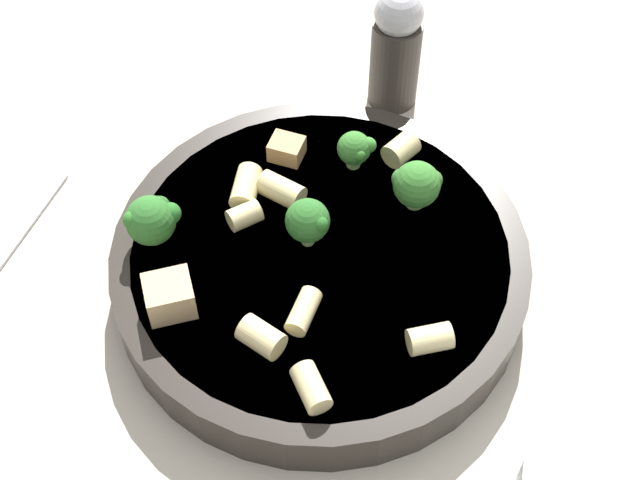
{
  "coord_description": "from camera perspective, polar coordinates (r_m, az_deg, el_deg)",
  "views": [
    {
      "loc": [
        0.32,
        -0.02,
        0.47
      ],
      "look_at": [
        0.0,
        0.0,
        0.04
      ],
      "focal_mm": 50.0,
      "sensor_mm": 36.0,
      "label": 1
    }
  ],
  "objects": [
    {
      "name": "rigatoni_7",
      "position": [
        0.59,
        5.2,
        5.78
      ],
      "size": [
        0.03,
        0.03,
        0.02
      ],
      "primitive_type": "cylinder",
      "rotation": [
        1.57,
        0.0,
        0.75
      ],
      "color": "beige",
      "rests_on": "pasta_bowl"
    },
    {
      "name": "rigatoni_2",
      "position": [
        0.55,
        -4.86,
        1.57
      ],
      "size": [
        0.02,
        0.02,
        0.01
      ],
      "primitive_type": "cylinder",
      "rotation": [
        1.57,
        0.0,
        0.47
      ],
      "color": "beige",
      "rests_on": "pasta_bowl"
    },
    {
      "name": "ground_plane",
      "position": [
        0.57,
        0.0,
        -2.65
      ],
      "size": [
        2.0,
        2.0,
        0.0
      ],
      "primitive_type": "plane",
      "color": "#BCB29E"
    },
    {
      "name": "broccoli_floret_0",
      "position": [
        0.58,
        2.29,
        5.85
      ],
      "size": [
        0.02,
        0.03,
        0.03
      ],
      "color": "#84AD60",
      "rests_on": "pasta_bowl"
    },
    {
      "name": "rigatoni_1",
      "position": [
        0.56,
        -2.49,
        3.2
      ],
      "size": [
        0.03,
        0.03,
        0.02
      ],
      "primitive_type": "cylinder",
      "rotation": [
        1.57,
        0.0,
        2.52
      ],
      "color": "beige",
      "rests_on": "pasta_bowl"
    },
    {
      "name": "rigatoni_5",
      "position": [
        0.49,
        -0.57,
        -9.42
      ],
      "size": [
        0.03,
        0.02,
        0.01
      ],
      "primitive_type": "cylinder",
      "rotation": [
        1.57,
        0.0,
        1.93
      ],
      "color": "beige",
      "rests_on": "pasta_bowl"
    },
    {
      "name": "pepper_shaker",
      "position": [
        0.65,
        4.88,
        12.15
      ],
      "size": [
        0.04,
        0.04,
        0.1
      ],
      "color": "#332D28",
      "rests_on": "ground_plane"
    },
    {
      "name": "rigatoni_0",
      "position": [
        0.5,
        -3.77,
        -6.22
      ],
      "size": [
        0.03,
        0.03,
        0.02
      ],
      "primitive_type": "cylinder",
      "rotation": [
        1.57,
        0.0,
        2.46
      ],
      "color": "beige",
      "rests_on": "pasta_bowl"
    },
    {
      "name": "rigatoni_6",
      "position": [
        0.5,
        7.05,
        -6.3
      ],
      "size": [
        0.02,
        0.03,
        0.02
      ],
      "primitive_type": "cylinder",
      "rotation": [
        1.57,
        0.0,
        0.17
      ],
      "color": "beige",
      "rests_on": "pasta_bowl"
    },
    {
      "name": "chicken_chunk_1",
      "position": [
        0.52,
        -9.61,
        -3.57
      ],
      "size": [
        0.03,
        0.03,
        0.02
      ],
      "primitive_type": "cube",
      "rotation": [
        0.0,
        0.0,
        1.79
      ],
      "color": "tan",
      "rests_on": "pasta_bowl"
    },
    {
      "name": "broccoli_floret_2",
      "position": [
        0.54,
        -10.71,
        1.3
      ],
      "size": [
        0.03,
        0.03,
        0.03
      ],
      "color": "#93B766",
      "rests_on": "pasta_bowl"
    },
    {
      "name": "pasta_bowl",
      "position": [
        0.55,
        0.0,
        -1.49
      ],
      "size": [
        0.26,
        0.26,
        0.03
      ],
      "color": "#28231E",
      "rests_on": "ground_plane"
    },
    {
      "name": "rigatoni_3",
      "position": [
        0.51,
        -1.06,
        -4.58
      ],
      "size": [
        0.03,
        0.02,
        0.01
      ],
      "primitive_type": "cylinder",
      "rotation": [
        1.57,
        0.0,
        1.15
      ],
      "color": "beige",
      "rests_on": "pasta_bowl"
    },
    {
      "name": "chicken_chunk_0",
      "position": [
        0.59,
        -2.15,
        5.85
      ],
      "size": [
        0.02,
        0.03,
        0.01
      ],
      "primitive_type": "cube",
      "rotation": [
        0.0,
        0.0,
        1.18
      ],
      "color": "tan",
      "rests_on": "pasta_bowl"
    },
    {
      "name": "rigatoni_4",
      "position": [
        0.57,
        -4.76,
        3.39
      ],
      "size": [
        0.03,
        0.02,
        0.02
      ],
      "primitive_type": "cylinder",
      "rotation": [
        1.57,
        0.0,
        1.37
      ],
      "color": "beige",
      "rests_on": "pasta_bowl"
    },
    {
      "name": "broccoli_floret_3",
      "position": [
        0.53,
        -0.77,
        1.25
      ],
      "size": [
        0.03,
        0.03,
        0.03
      ],
      "color": "#84AD60",
      "rests_on": "pasta_bowl"
    },
    {
      "name": "broccoli_floret_1",
      "position": [
        0.56,
        6.21,
        3.56
      ],
      "size": [
        0.03,
        0.03,
        0.03
      ],
      "color": "#93B766",
      "rests_on": "pasta_bowl"
    }
  ]
}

